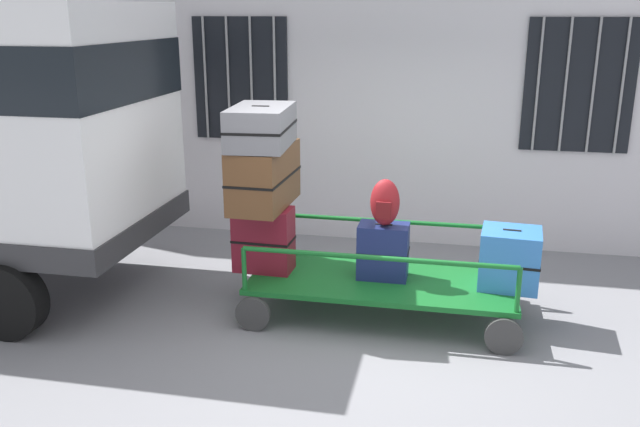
% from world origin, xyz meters
% --- Properties ---
extents(ground_plane, '(40.00, 40.00, 0.00)m').
position_xyz_m(ground_plane, '(0.00, 0.00, 0.00)').
color(ground_plane, gray).
extents(building_wall, '(12.00, 0.38, 5.00)m').
position_xyz_m(building_wall, '(0.00, 2.71, 2.50)').
color(building_wall, silver).
rests_on(building_wall, ground).
extents(luggage_cart, '(2.54, 1.25, 0.37)m').
position_xyz_m(luggage_cart, '(0.26, 0.39, 0.32)').
color(luggage_cart, '#146023').
rests_on(luggage_cart, ground).
extents(cart_railing, '(2.44, 1.12, 0.42)m').
position_xyz_m(cart_railing, '(0.26, 0.39, 0.72)').
color(cart_railing, '#146023').
rests_on(cart_railing, luggage_cart).
extents(suitcase_left_bottom, '(0.58, 0.33, 0.64)m').
position_xyz_m(suitcase_left_bottom, '(-0.90, 0.35, 0.69)').
color(suitcase_left_bottom, maroon).
rests_on(suitcase_left_bottom, luggage_cart).
extents(suitcase_left_middle, '(0.50, 0.98, 0.59)m').
position_xyz_m(suitcase_left_middle, '(-0.90, 0.42, 1.30)').
color(suitcase_left_middle, brown).
rests_on(suitcase_left_middle, suitcase_left_bottom).
extents(suitcase_left_top, '(0.59, 0.91, 0.38)m').
position_xyz_m(suitcase_left_top, '(-0.90, 0.36, 1.79)').
color(suitcase_left_top, slate).
rests_on(suitcase_left_top, suitcase_left_middle).
extents(suitcase_midleft_bottom, '(0.48, 0.31, 0.53)m').
position_xyz_m(suitcase_midleft_bottom, '(0.26, 0.40, 0.64)').
color(suitcase_midleft_bottom, navy).
rests_on(suitcase_midleft_bottom, luggage_cart).
extents(suitcase_center_bottom, '(0.58, 0.53, 0.54)m').
position_xyz_m(suitcase_center_bottom, '(1.42, 0.42, 0.64)').
color(suitcase_center_bottom, '#3372C6').
rests_on(suitcase_center_bottom, luggage_cart).
extents(backpack, '(0.27, 0.22, 0.44)m').
position_xyz_m(backpack, '(0.27, 0.36, 1.12)').
color(backpack, maroon).
rests_on(backpack, suitcase_midleft_bottom).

